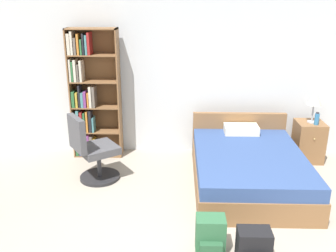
% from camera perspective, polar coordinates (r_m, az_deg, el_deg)
% --- Properties ---
extents(wall_back, '(9.00, 0.06, 2.60)m').
position_cam_1_polar(wall_back, '(5.88, 5.09, 8.18)').
color(wall_back, silver).
rests_on(wall_back, ground_plane).
extents(bookshelf, '(0.75, 0.28, 1.98)m').
position_cam_1_polar(bookshelf, '(5.86, -11.90, 4.45)').
color(bookshelf, brown).
rests_on(bookshelf, ground_plane).
extents(bed, '(1.43, 1.99, 0.72)m').
position_cam_1_polar(bed, '(5.19, 12.02, -6.04)').
color(bed, brown).
rests_on(bed, ground_plane).
extents(office_chair, '(0.72, 0.70, 0.95)m').
position_cam_1_polar(office_chair, '(5.18, -11.45, -3.86)').
color(office_chair, '#232326').
rests_on(office_chair, ground_plane).
extents(nightstand, '(0.40, 0.45, 0.62)m').
position_cam_1_polar(nightstand, '(6.14, 20.60, -2.19)').
color(nightstand, brown).
rests_on(nightstand, ground_plane).
extents(table_lamp, '(0.21, 0.21, 0.47)m').
position_cam_1_polar(table_lamp, '(5.93, 21.43, 3.77)').
color(table_lamp, '#B2B2B7').
rests_on(table_lamp, nightstand).
extents(water_bottle, '(0.07, 0.07, 0.19)m').
position_cam_1_polar(water_bottle, '(5.93, 21.73, 1.02)').
color(water_bottle, teal).
rests_on(water_bottle, nightstand).
extents(backpack_black, '(0.32, 0.29, 0.35)m').
position_cam_1_polar(backpack_black, '(3.82, 12.95, -17.63)').
color(backpack_black, black).
rests_on(backpack_black, ground_plane).
extents(backpack_green, '(0.29, 0.29, 0.39)m').
position_cam_1_polar(backpack_green, '(3.86, 6.48, -16.39)').
color(backpack_green, '#2D603D').
rests_on(backpack_green, ground_plane).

